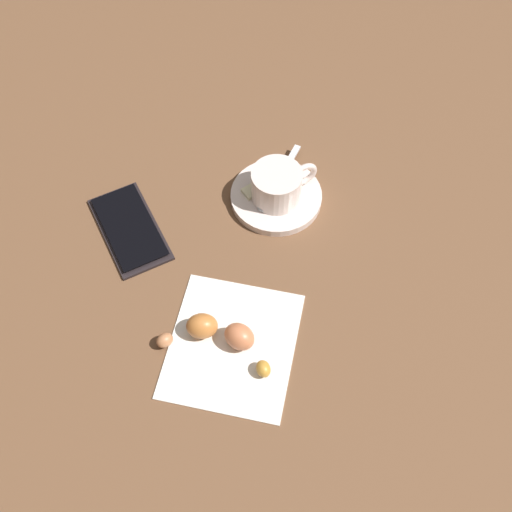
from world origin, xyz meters
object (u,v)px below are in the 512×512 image
(sugar_packet, at_px, (263,185))
(saucer, at_px, (276,197))
(espresso_cup, at_px, (278,184))
(teaspoon, at_px, (273,189))
(napkin, at_px, (233,345))
(croissant, at_px, (220,335))
(cell_phone, at_px, (130,228))

(sugar_packet, bearing_deg, saucer, 107.41)
(espresso_cup, bearing_deg, sugar_packet, 58.66)
(espresso_cup, bearing_deg, teaspoon, 38.10)
(saucer, relative_size, teaspoon, 0.99)
(espresso_cup, relative_size, napkin, 0.52)
(saucer, bearing_deg, sugar_packet, 59.97)
(espresso_cup, height_order, sugar_packet, espresso_cup)
(teaspoon, bearing_deg, sugar_packet, 71.78)
(teaspoon, xyz_separation_m, napkin, (-0.23, 0.02, -0.01))
(teaspoon, distance_m, croissant, 0.23)
(napkin, bearing_deg, espresso_cup, -7.56)
(teaspoon, height_order, croissant, croissant)
(croissant, bearing_deg, teaspoon, -9.75)
(teaspoon, xyz_separation_m, croissant, (-0.23, 0.04, 0.00))
(teaspoon, height_order, cell_phone, teaspoon)
(saucer, bearing_deg, teaspoon, 35.39)
(sugar_packet, height_order, croissant, croissant)
(croissant, bearing_deg, espresso_cup, -11.72)
(cell_phone, bearing_deg, sugar_packet, -62.63)
(napkin, xyz_separation_m, cell_phone, (0.15, 0.16, 0.00))
(espresso_cup, xyz_separation_m, cell_phone, (-0.08, 0.19, -0.03))
(sugar_packet, distance_m, croissant, 0.24)
(teaspoon, bearing_deg, cell_phone, 114.11)
(napkin, height_order, croissant, croissant)
(sugar_packet, bearing_deg, espresso_cup, 106.10)
(espresso_cup, relative_size, teaspoon, 0.69)
(espresso_cup, distance_m, cell_phone, 0.21)
(espresso_cup, height_order, cell_phone, espresso_cup)
(saucer, distance_m, cell_phone, 0.21)
(napkin, bearing_deg, croissant, 75.98)
(saucer, distance_m, croissant, 0.23)
(teaspoon, bearing_deg, croissant, 170.25)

